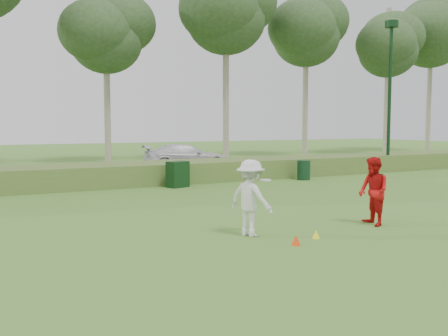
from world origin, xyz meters
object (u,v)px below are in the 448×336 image
player_white (251,198)px  car_right (186,157)px  lamp_post (390,69)px  utility_cabinet (178,174)px  trash_bin (304,170)px  cone_yellow (316,234)px  player_red (373,191)px  cone_orange (296,240)px

player_white → car_right: bearing=-40.0°
lamp_post → utility_cabinet: lamp_post is taller
utility_cabinet → trash_bin: (6.31, -0.18, -0.08)m
cone_yellow → car_right: bearing=75.9°
player_red → trash_bin: size_ratio=1.94×
player_red → lamp_post: bearing=146.3°
player_red → cone_yellow: (-2.23, -0.50, -0.78)m
cone_orange → trash_bin: bearing=52.2°
player_red → trash_bin: bearing=166.2°
cone_yellow → trash_bin: size_ratio=0.22×
cone_orange → utility_cabinet: (1.62, 10.39, 0.42)m
lamp_post → trash_bin: bearing=-169.5°
cone_orange → lamp_post: bearing=38.1°
player_white → utility_cabinet: size_ratio=1.66×
player_white → lamp_post: bearing=-77.0°
player_white → cone_orange: (0.39, -1.24, -0.78)m
cone_yellow → trash_bin: 12.20m
player_white → player_red: size_ratio=1.01×
trash_bin → car_right: bearing=111.4°
player_red → cone_orange: player_red is taller
player_red → utility_cabinet: player_red is taller
cone_yellow → player_white: bearing=142.1°
player_white → trash_bin: bearing=-64.1°
trash_bin → car_right: 7.75m
cone_orange → car_right: (5.10, 17.43, 0.65)m
player_red → trash_bin: player_red is taller
cone_orange → car_right: 18.17m
lamp_post → cone_orange: lamp_post is taller
player_white → trash_bin: (8.31, 8.98, -0.44)m
cone_orange → cone_yellow: size_ratio=1.14×
cone_yellow → utility_cabinet: utility_cabinet is taller
player_white → cone_yellow: size_ratio=8.93×
trash_bin → utility_cabinet: bearing=178.4°
utility_cabinet → lamp_post: bearing=-14.3°
car_right → player_red: bearing=-174.6°
lamp_post → player_white: lamp_post is taller
utility_cabinet → car_right: 7.85m
player_red → trash_bin: (4.90, 9.40, -0.43)m
lamp_post → player_white: size_ratio=4.59×
player_red → car_right: bearing=-173.4°
player_red → cone_yellow: bearing=-63.7°
cone_orange → car_right: car_right is taller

